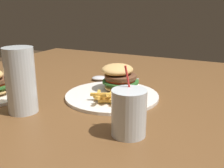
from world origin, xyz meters
TOP-DOWN VIEW (x-y plane):
  - dining_table at (0.00, 0.00)m, footprint 1.35×1.40m
  - meal_plate_near at (-0.03, -0.09)m, footprint 0.31×0.31m
  - beer_glass at (-0.28, 0.08)m, footprint 0.08×0.08m
  - juice_glass at (-0.28, -0.24)m, footprint 0.08×0.08m
  - spoon at (0.10, 0.04)m, footprint 0.12×0.18m

SIDE VIEW (x-z plane):
  - dining_table at x=0.00m, z-range 0.28..1.05m
  - spoon at x=0.10m, z-range 0.78..0.79m
  - meal_plate_near at x=-0.03m, z-range 0.76..0.86m
  - juice_glass at x=-0.28m, z-range 0.74..0.91m
  - beer_glass at x=-0.28m, z-range 0.77..0.96m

